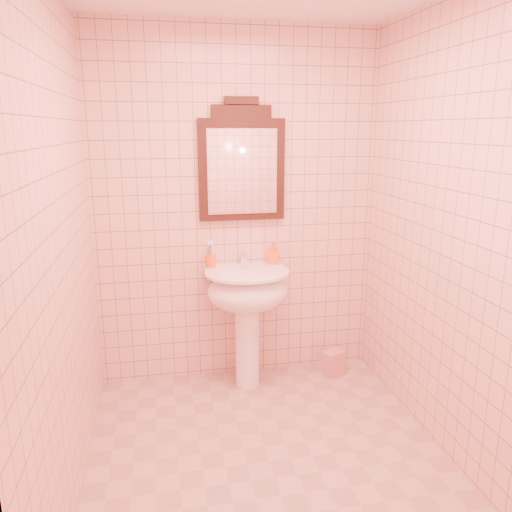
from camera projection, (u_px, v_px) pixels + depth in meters
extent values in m
plane|color=tan|center=(269.00, 461.00, 2.80)|extent=(2.20, 2.20, 0.00)
cube|color=beige|center=(237.00, 210.00, 3.53)|extent=(2.00, 0.02, 2.50)
cylinder|color=white|center=(247.00, 340.00, 3.55)|extent=(0.17, 0.17, 0.70)
ellipsoid|color=white|center=(248.00, 292.00, 3.44)|extent=(0.56, 0.46, 0.28)
cube|color=white|center=(244.00, 269.00, 3.57)|extent=(0.56, 0.15, 0.05)
cylinder|color=white|center=(247.00, 273.00, 3.41)|extent=(0.58, 0.58, 0.02)
cylinder|color=white|center=(243.00, 259.00, 3.55)|extent=(0.04, 0.04, 0.09)
cylinder|color=white|center=(245.00, 256.00, 3.49)|extent=(0.02, 0.10, 0.02)
cylinder|color=white|center=(246.00, 261.00, 3.45)|extent=(0.02, 0.02, 0.04)
cube|color=white|center=(243.00, 251.00, 3.55)|extent=(0.01, 0.07, 0.01)
cube|color=black|center=(242.00, 170.00, 3.45)|extent=(0.60, 0.05, 0.69)
cube|color=black|center=(241.00, 111.00, 3.35)|extent=(0.41, 0.05, 0.09)
cube|color=black|center=(241.00, 101.00, 3.33)|extent=(0.23, 0.05, 0.06)
cube|color=white|center=(242.00, 172.00, 3.42)|extent=(0.48, 0.01, 0.58)
cylinder|color=#F35914|center=(210.00, 261.00, 3.50)|extent=(0.07, 0.07, 0.09)
cylinder|color=silver|center=(213.00, 256.00, 3.50)|extent=(0.01, 0.01, 0.17)
cylinder|color=#338CD8|center=(211.00, 255.00, 3.51)|extent=(0.01, 0.01, 0.17)
cylinder|color=#E5334C|center=(208.00, 256.00, 3.50)|extent=(0.01, 0.01, 0.17)
cylinder|color=#3FBF59|center=(209.00, 256.00, 3.48)|extent=(0.01, 0.01, 0.17)
cylinder|color=#D8CC4C|center=(211.00, 256.00, 3.48)|extent=(0.01, 0.01, 0.17)
imported|color=#FF5E15|center=(273.00, 253.00, 3.59)|extent=(0.09, 0.09, 0.16)
cube|color=pink|center=(333.00, 363.00, 3.76)|extent=(0.18, 0.15, 0.19)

